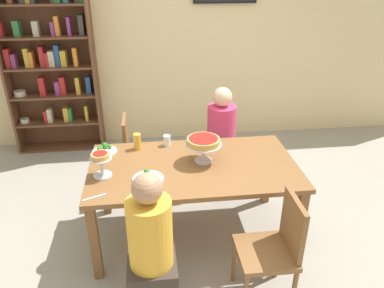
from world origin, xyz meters
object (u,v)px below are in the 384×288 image
(dining_table, at_px, (193,173))
(personal_pizza_stand, at_px, (101,160))
(salad_plate_far_diner, at_px, (147,177))
(diner_near_left, at_px, (152,257))
(water_glass_clear_near, at_px, (167,141))
(deep_dish_pizza_stand, at_px, (203,143))
(bookshelf, at_px, (50,62))
(diner_far_right, at_px, (221,146))
(cutlery_knife_near, at_px, (213,144))
(chair_far_left, at_px, (137,152))
(cutlery_fork_near, at_px, (95,197))
(salad_plate_near_diner, at_px, (104,150))
(chair_near_right, at_px, (275,246))
(beer_glass_amber_tall, at_px, (137,142))

(dining_table, relative_size, personal_pizza_stand, 8.46)
(salad_plate_far_diner, bearing_deg, diner_near_left, -89.43)
(water_glass_clear_near, bearing_deg, deep_dish_pizza_stand, -49.58)
(bookshelf, height_order, diner_far_right, bookshelf)
(water_glass_clear_near, distance_m, cutlery_knife_near, 0.44)
(bookshelf, relative_size, cutlery_knife_near, 12.29)
(chair_far_left, xyz_separation_m, cutlery_fork_near, (-0.28, -1.18, 0.26))
(diner_far_right, bearing_deg, salad_plate_near_diner, -68.31)
(diner_far_right, bearing_deg, chair_near_right, 3.35)
(dining_table, bearing_deg, cutlery_knife_near, 56.77)
(diner_far_right, bearing_deg, cutlery_knife_near, -20.03)
(dining_table, relative_size, deep_dish_pizza_stand, 5.66)
(diner_near_left, distance_m, personal_pizza_stand, 0.88)
(beer_glass_amber_tall, bearing_deg, diner_far_right, 27.24)
(chair_near_right, distance_m, deep_dish_pizza_stand, 1.02)
(dining_table, height_order, beer_glass_amber_tall, beer_glass_amber_tall)
(diner_near_left, relative_size, cutlery_knife_near, 6.39)
(diner_near_left, distance_m, deep_dish_pizza_stand, 1.06)
(deep_dish_pizza_stand, relative_size, personal_pizza_stand, 1.49)
(diner_near_left, xyz_separation_m, salad_plate_far_diner, (-0.01, 0.60, 0.27))
(diner_near_left, height_order, deep_dish_pizza_stand, diner_near_left)
(salad_plate_near_diner, bearing_deg, salad_plate_far_diner, -53.79)
(chair_near_right, bearing_deg, cutlery_knife_near, 12.74)
(deep_dish_pizza_stand, bearing_deg, diner_far_right, 67.78)
(chair_far_left, bearing_deg, cutlery_knife_near, 59.57)
(salad_plate_near_diner, bearing_deg, bookshelf, 114.52)
(deep_dish_pizza_stand, bearing_deg, salad_plate_far_diner, -153.67)
(cutlery_fork_near, height_order, cutlery_knife_near, same)
(chair_far_left, distance_m, personal_pizza_stand, 1.00)
(diner_far_right, distance_m, water_glass_clear_near, 0.79)
(diner_near_left, bearing_deg, cutlery_knife_near, -28.46)
(personal_pizza_stand, bearing_deg, beer_glass_amber_tall, 58.22)
(bookshelf, relative_size, beer_glass_amber_tall, 14.75)
(dining_table, xyz_separation_m, cutlery_knife_near, (0.24, 0.36, 0.08))
(chair_far_left, bearing_deg, salad_plate_far_diner, 6.25)
(bookshelf, height_order, personal_pizza_stand, bookshelf)
(chair_near_right, relative_size, chair_far_left, 1.00)
(diner_near_left, bearing_deg, salad_plate_far_diner, 0.57)
(salad_plate_far_diner, bearing_deg, dining_table, 25.26)
(dining_table, height_order, deep_dish_pizza_stand, deep_dish_pizza_stand)
(diner_near_left, relative_size, cutlery_fork_near, 6.39)
(cutlery_fork_near, xyz_separation_m, cutlery_knife_near, (1.02, 0.75, 0.00))
(chair_near_right, height_order, cutlery_fork_near, chair_near_right)
(dining_table, bearing_deg, diner_near_left, -116.12)
(diner_far_right, relative_size, chair_far_left, 1.32)
(diner_near_left, relative_size, chair_far_left, 1.32)
(personal_pizza_stand, xyz_separation_m, cutlery_fork_near, (-0.03, -0.30, -0.14))
(diner_far_right, relative_size, water_glass_clear_near, 11.30)
(dining_table, relative_size, diner_near_left, 1.53)
(diner_far_right, height_order, personal_pizza_stand, diner_far_right)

